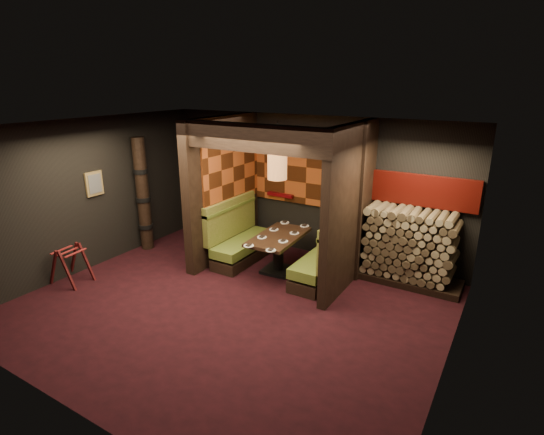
{
  "coord_description": "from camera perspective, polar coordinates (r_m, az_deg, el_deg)",
  "views": [
    {
      "loc": [
        3.72,
        -4.87,
        3.5
      ],
      "look_at": [
        0.0,
        1.3,
        1.15
      ],
      "focal_mm": 28.0,
      "sensor_mm": 36.0,
      "label": 1
    }
  ],
  "objects": [
    {
      "name": "pendant_lamp",
      "position": [
        7.5,
        0.72,
        6.86
      ],
      "size": [
        0.35,
        0.35,
        1.03
      ],
      "color": "#AE6B37",
      "rests_on": "ceiling"
    },
    {
      "name": "mosaic_header",
      "position": [
        7.91,
        19.77,
        3.4
      ],
      "size": [
        1.83,
        0.1,
        0.56
      ],
      "primitive_type": "cube",
      "color": "maroon",
      "rests_on": "wall_back"
    },
    {
      "name": "dining_table",
      "position": [
        7.99,
        0.86,
        -4.01
      ],
      "size": [
        0.83,
        1.43,
        0.73
      ],
      "color": "black",
      "rests_on": "floor"
    },
    {
      "name": "booth_bench_right",
      "position": [
        7.74,
        7.3,
        -5.7
      ],
      "size": [
        0.68,
        1.6,
        1.14
      ],
      "color": "black",
      "rests_on": "floor"
    },
    {
      "name": "tapa_side_panel",
      "position": [
        8.49,
        -5.33,
        6.78
      ],
      "size": [
        0.04,
        1.85,
        1.45
      ],
      "primitive_type": "cube",
      "color": "#A9491B",
      "rests_on": "partition_left"
    },
    {
      "name": "framed_picture",
      "position": [
        8.74,
        -22.79,
        4.22
      ],
      "size": [
        0.05,
        0.36,
        0.46
      ],
      "color": "olive",
      "rests_on": "wall_left"
    },
    {
      "name": "wall_left",
      "position": [
        8.76,
        -23.32,
        2.86
      ],
      "size": [
        0.02,
        5.5,
        2.85
      ],
      "primitive_type": "cube",
      "color": "black",
      "rests_on": "ground"
    },
    {
      "name": "firewood_stack",
      "position": [
        7.88,
        18.53,
        -3.87
      ],
      "size": [
        1.73,
        0.7,
        1.36
      ],
      "color": "black",
      "rests_on": "floor"
    },
    {
      "name": "header_beam",
      "position": [
        6.77,
        -2.85,
        10.66
      ],
      "size": [
        2.85,
        0.18,
        0.44
      ],
      "primitive_type": "cube",
      "color": "black",
      "rests_on": "partition_left"
    },
    {
      "name": "place_settings",
      "position": [
        7.9,
        0.87,
        -2.36
      ],
      "size": [
        0.7,
        1.63,
        0.03
      ],
      "color": "white",
      "rests_on": "dining_table"
    },
    {
      "name": "totem_column",
      "position": [
        9.32,
        -16.97,
        2.89
      ],
      "size": [
        0.31,
        0.31,
        2.4
      ],
      "color": "black",
      "rests_on": "floor"
    },
    {
      "name": "wall_back",
      "position": [
        8.74,
        4.96,
        4.26
      ],
      "size": [
        6.5,
        0.02,
        2.85
      ],
      "primitive_type": "cube",
      "color": "black",
      "rests_on": "ground"
    },
    {
      "name": "wall_front",
      "position": [
        4.75,
        -26.58,
        -9.9
      ],
      "size": [
        6.5,
        0.02,
        2.85
      ],
      "primitive_type": "cube",
      "color": "black",
      "rests_on": "ground"
    },
    {
      "name": "tapa_back_panel",
      "position": [
        8.62,
        4.73,
        6.76
      ],
      "size": [
        2.4,
        0.06,
        1.55
      ],
      "primitive_type": "cube",
      "color": "#A9491B",
      "rests_on": "wall_back"
    },
    {
      "name": "lacquer_shelf",
      "position": [
        8.98,
        1.17,
        3.08
      ],
      "size": [
        0.6,
        0.12,
        0.07
      ],
      "primitive_type": "cube",
      "color": "#5A040A",
      "rests_on": "wall_back"
    },
    {
      "name": "partition_right",
      "position": [
        7.3,
        10.42,
        1.25
      ],
      "size": [
        0.15,
        2.1,
        2.85
      ],
      "primitive_type": "cube",
      "color": "black",
      "rests_on": "floor"
    },
    {
      "name": "partition_left",
      "position": [
        8.52,
        -6.6,
        3.84
      ],
      "size": [
        0.2,
        2.2,
        2.85
      ],
      "primitive_type": "cube",
      "color": "black",
      "rests_on": "floor"
    },
    {
      "name": "ceiling",
      "position": [
        6.16,
        -6.39,
        12.0
      ],
      "size": [
        6.5,
        5.5,
        0.02
      ],
      "primitive_type": "cube",
      "color": "black",
      "rests_on": "ground"
    },
    {
      "name": "wall_right",
      "position": [
        5.31,
        23.7,
        -6.54
      ],
      "size": [
        0.02,
        5.5,
        2.85
      ],
      "primitive_type": "cube",
      "color": "black",
      "rests_on": "ground"
    },
    {
      "name": "booth_bench_left",
      "position": [
        8.6,
        -4.29,
        -3.11
      ],
      "size": [
        0.68,
        1.6,
        1.14
      ],
      "color": "black",
      "rests_on": "floor"
    },
    {
      "name": "floor",
      "position": [
        7.06,
        -5.57,
        -11.83
      ],
      "size": [
        6.5,
        5.5,
        0.02
      ],
      "primitive_type": "cube",
      "color": "black",
      "rests_on": "ground"
    },
    {
      "name": "luggage_rack",
      "position": [
        8.44,
        -25.49,
        -5.59
      ],
      "size": [
        0.72,
        0.54,
        0.74
      ],
      "color": "#420E0F",
      "rests_on": "floor"
    },
    {
      "name": "bay_front_post",
      "position": [
        7.51,
        11.77,
        1.64
      ],
      "size": [
        0.08,
        0.08,
        2.85
      ],
      "primitive_type": "cube",
      "color": "black",
      "rests_on": "floor"
    }
  ]
}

